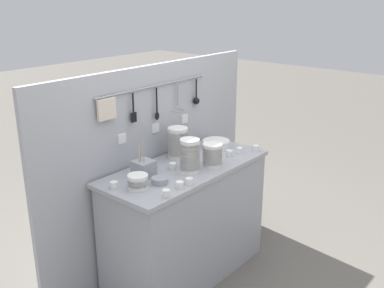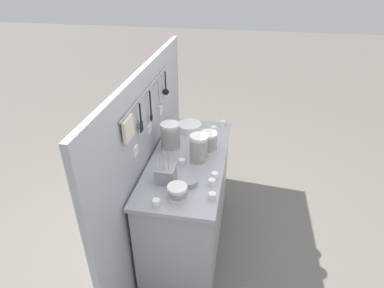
{
  "view_description": "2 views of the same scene",
  "coord_description": "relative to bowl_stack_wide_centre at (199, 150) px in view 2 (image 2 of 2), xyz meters",
  "views": [
    {
      "loc": [
        -2.29,
        -1.99,
        2.11
      ],
      "look_at": [
        0.07,
        -0.0,
        1.06
      ],
      "focal_mm": 42.0,
      "sensor_mm": 36.0,
      "label": 1
    },
    {
      "loc": [
        -2.1,
        -0.4,
        2.28
      ],
      "look_at": [
        -0.03,
        -0.04,
        1.05
      ],
      "focal_mm": 30.0,
      "sensor_mm": 36.0,
      "label": 2
    }
  ],
  "objects": [
    {
      "name": "cup_edge_far",
      "position": [
        -0.4,
        -0.15,
        -0.1
      ],
      "size": [
        0.05,
        0.05,
        0.05
      ],
      "color": "white",
      "rests_on": "counter"
    },
    {
      "name": "steel_mixing_bowl",
      "position": [
        -0.28,
        0.02,
        -0.1
      ],
      "size": [
        0.11,
        0.11,
        0.04
      ],
      "color": "#93969E",
      "rests_on": "counter"
    },
    {
      "name": "cup_back_right",
      "position": [
        0.54,
        -0.06,
        -0.1
      ],
      "size": [
        0.05,
        0.05,
        0.05
      ],
      "color": "white",
      "rests_on": "counter"
    },
    {
      "name": "ground_plane",
      "position": [
        0.07,
        0.09,
        -1.03
      ],
      "size": [
        20.0,
        20.0,
        0.0
      ],
      "primitive_type": "plane",
      "color": "#666059"
    },
    {
      "name": "cutlery_caddy",
      "position": [
        -0.26,
        0.19,
        -0.06
      ],
      "size": [
        0.13,
        0.13,
        0.27
      ],
      "color": "#93969E",
      "rests_on": "counter"
    },
    {
      "name": "cup_beside_plates",
      "position": [
        -0.04,
        0.12,
        -0.1
      ],
      "size": [
        0.05,
        0.05,
        0.05
      ],
      "color": "white",
      "rests_on": "counter"
    },
    {
      "name": "back_wall",
      "position": [
        0.06,
        0.42,
        -0.22
      ],
      "size": [
        2.13,
        0.11,
        1.61
      ],
      "color": "#A8AAB2",
      "rests_on": "ground"
    },
    {
      "name": "bowl_stack_back_corner",
      "position": [
        -0.43,
        0.07,
        -0.07
      ],
      "size": [
        0.13,
        0.13,
        0.09
      ],
      "color": "white",
      "rests_on": "counter"
    },
    {
      "name": "bowl_stack_wide_centre",
      "position": [
        0.0,
        0.0,
        0.0
      ],
      "size": [
        0.14,
        0.14,
        0.24
      ],
      "color": "white",
      "rests_on": "counter"
    },
    {
      "name": "bowl_stack_short_front",
      "position": [
        0.16,
        0.26,
        -0.0
      ],
      "size": [
        0.15,
        0.15,
        0.23
      ],
      "color": "white",
      "rests_on": "counter"
    },
    {
      "name": "counter",
      "position": [
        0.07,
        0.09,
        -0.57
      ],
      "size": [
        1.33,
        0.58,
        0.91
      ],
      "color": "#9EA0A8",
      "rests_on": "ground"
    },
    {
      "name": "cup_back_left",
      "position": [
        -0.18,
        -0.14,
        -0.1
      ],
      "size": [
        0.05,
        0.05,
        0.05
      ],
      "color": "white",
      "rests_on": "counter"
    },
    {
      "name": "bowl_stack_nested_right",
      "position": [
        0.19,
        -0.05,
        -0.04
      ],
      "size": [
        0.14,
        0.14,
        0.17
      ],
      "color": "white",
      "rests_on": "counter"
    },
    {
      "name": "cup_by_caddy",
      "position": [
        0.67,
        -0.12,
        -0.1
      ],
      "size": [
        0.05,
        0.05,
        0.05
      ],
      "color": "white",
      "rests_on": "counter"
    },
    {
      "name": "cup_centre",
      "position": [
        -0.53,
        0.19,
        -0.1
      ],
      "size": [
        0.05,
        0.05,
        0.05
      ],
      "color": "white",
      "rests_on": "counter"
    },
    {
      "name": "plate_stack",
      "position": [
        0.52,
        0.17,
        -0.09
      ],
      "size": [
        0.22,
        0.22,
        0.06
      ],
      "color": "white",
      "rests_on": "counter"
    },
    {
      "name": "cup_mid_row",
      "position": [
        -0.26,
        -0.13,
        -0.1
      ],
      "size": [
        0.05,
        0.05,
        0.05
      ],
      "color": "white",
      "rests_on": "counter"
    },
    {
      "name": "cup_edge_near",
      "position": [
        0.43,
        -0.03,
        -0.1
      ],
      "size": [
        0.05,
        0.05,
        0.05
      ],
      "color": "white",
      "rests_on": "counter"
    }
  ]
}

